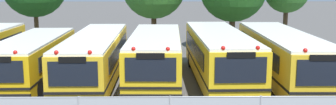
% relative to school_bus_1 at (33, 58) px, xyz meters
% --- Properties ---
extents(ground_plane, '(160.00, 160.00, 0.00)m').
position_rel_school_bus_1_xyz_m(ground_plane, '(4.80, 0.08, -1.32)').
color(ground_plane, '#514F4C').
extents(school_bus_1, '(2.66, 9.32, 2.51)m').
position_rel_school_bus_1_xyz_m(school_bus_1, '(0.00, 0.00, 0.00)').
color(school_bus_1, yellow).
rests_on(school_bus_1, ground_plane).
extents(school_bus_2, '(2.50, 11.05, 2.65)m').
position_rel_school_bus_1_xyz_m(school_bus_2, '(3.24, 0.08, 0.07)').
color(school_bus_2, yellow).
rests_on(school_bus_2, ground_plane).
extents(school_bus_3, '(2.81, 10.02, 2.66)m').
position_rel_school_bus_1_xyz_m(school_bus_3, '(6.37, 0.25, 0.08)').
color(school_bus_3, yellow).
rests_on(school_bus_3, ground_plane).
extents(school_bus_4, '(2.85, 10.98, 2.78)m').
position_rel_school_bus_1_xyz_m(school_bus_4, '(9.69, 0.24, 0.14)').
color(school_bus_4, yellow).
rests_on(school_bus_4, ground_plane).
extents(school_bus_5, '(2.68, 11.36, 2.75)m').
position_rel_school_bus_1_xyz_m(school_bus_5, '(12.99, 0.01, 0.12)').
color(school_bus_5, yellow).
rests_on(school_bus_5, ground_plane).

